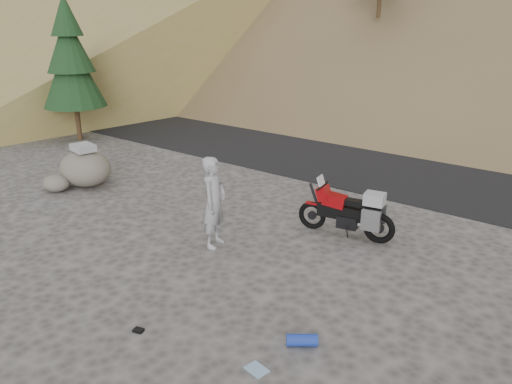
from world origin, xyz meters
TOP-DOWN VIEW (x-y plane):
  - ground at (0.00, 0.00)m, footprint 140.00×140.00m
  - road at (0.00, 9.00)m, footprint 120.00×7.00m
  - conifer_verge at (-11.00, 4.50)m, footprint 2.20×2.20m
  - motorcycle at (0.76, 3.02)m, footprint 2.08×0.81m
  - man at (-1.17, 1.00)m, footprint 0.62×0.77m
  - boulder at (-6.39, 1.62)m, footprint 1.85×1.73m
  - small_rock at (-6.62, 0.86)m, footprint 0.90×0.85m
  - gear_blue_mat at (1.96, -0.65)m, footprint 0.45×0.40m
  - gear_glove_a at (-0.12, -1.85)m, footprint 0.17×0.14m
  - gear_blue_cloth at (1.77, -1.45)m, footprint 0.33×0.27m

SIDE VIEW (x-z plane):
  - ground at x=0.00m, z-range 0.00..0.00m
  - road at x=0.00m, z-range -0.03..0.03m
  - man at x=-1.17m, z-range -0.92..0.92m
  - gear_blue_cloth at x=1.77m, z-range 0.00..0.01m
  - gear_glove_a at x=-0.12m, z-range 0.00..0.04m
  - gear_blue_mat at x=1.96m, z-range 0.00..0.18m
  - small_rock at x=-6.62m, z-range 0.00..0.44m
  - boulder at x=-6.39m, z-range -0.07..1.07m
  - motorcycle at x=0.76m, z-range -0.09..1.15m
  - conifer_verge at x=-11.00m, z-range 0.37..5.41m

